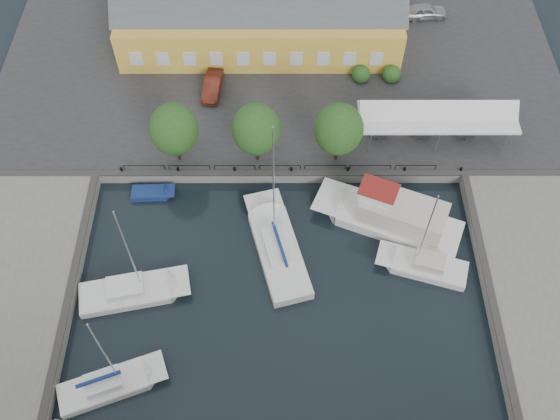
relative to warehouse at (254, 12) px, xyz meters
name	(u,v)px	position (x,y,z in m)	size (l,w,h in m)	color
ground	(280,282)	(2.60, -28.36, -4.43)	(140.00, 140.00, 0.00)	black
north_quay	(280,78)	(2.60, -5.36, -3.93)	(56.00, 26.00, 1.00)	#2D2D30
quay_edge_fittings	(280,225)	(2.62, -23.61, -3.37)	(56.00, 24.72, 0.40)	#383533
warehouse	(254,12)	(0.00, 0.00, 0.00)	(28.56, 14.00, 9.55)	gold
tent_canopy	(438,117)	(16.60, -13.86, -0.74)	(14.00, 4.00, 2.83)	white
quay_trees	(256,129)	(0.60, -16.36, 0.45)	(18.20, 4.20, 6.30)	black
car_silver	(425,11)	(18.23, 3.56, -2.65)	(1.84, 4.58, 1.56)	#AAADB2
car_red	(213,86)	(-3.92, -7.77, -2.70)	(1.55, 4.45, 1.47)	maroon
center_sailboat	(278,249)	(2.41, -25.49, -4.07)	(5.84, 11.08, 14.48)	white
trawler	(393,218)	(12.11, -22.83, -3.41)	(12.95, 8.26, 5.00)	white
east_boat_b	(424,267)	(14.22, -27.11, -4.17)	(7.65, 4.44, 10.19)	white
west_boat_c	(132,292)	(-9.06, -29.42, -4.17)	(9.00, 4.43, 11.69)	white
west_boat_d	(110,385)	(-9.61, -36.90, -4.16)	(8.03, 4.88, 10.54)	white
launch_nw	(153,194)	(-8.63, -19.61, -4.34)	(3.92, 1.67, 0.88)	navy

